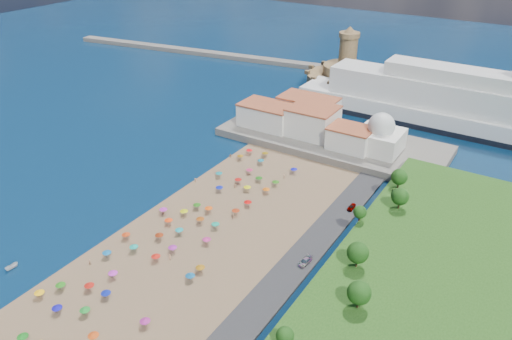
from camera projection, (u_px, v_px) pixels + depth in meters
The scene contains 12 objects.
ground at pixel (201, 223), 151.52m from camera, with size 700.00×700.00×0.00m, color #071938.
terrace at pixel (332, 140), 200.66m from camera, with size 90.00×36.00×3.00m, color #59544C.
jetty at pixel (320, 104), 237.24m from camera, with size 18.00×70.00×2.40m, color #59544C.
breakwater at pixel (211, 54), 316.64m from camera, with size 200.00×7.00×2.60m, color #59544C.
waterfront_buildings at pixel (304, 118), 204.23m from camera, with size 57.00×29.00×11.00m.
domed_building at pixel (380, 136), 186.28m from camera, with size 16.00×16.00×15.00m.
fortress at pixel (346, 77), 257.06m from camera, with size 40.00×40.00×32.40m.
cruise_ship at pixel (463, 108), 209.91m from camera, with size 145.87×23.08×31.82m.
beach_parasols at pixel (174, 233), 143.00m from camera, with size 30.95×116.38×2.20m.
beachgoers at pixel (193, 208), 156.74m from camera, with size 26.56×98.43×1.89m.
parked_cars at pixel (301, 267), 131.05m from camera, with size 2.58×78.24×1.45m.
hillside_trees at pixel (338, 270), 116.43m from camera, with size 17.28×107.48×7.52m.
Camera 1 is at (80.95, -97.91, 85.74)m, focal length 35.00 mm.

